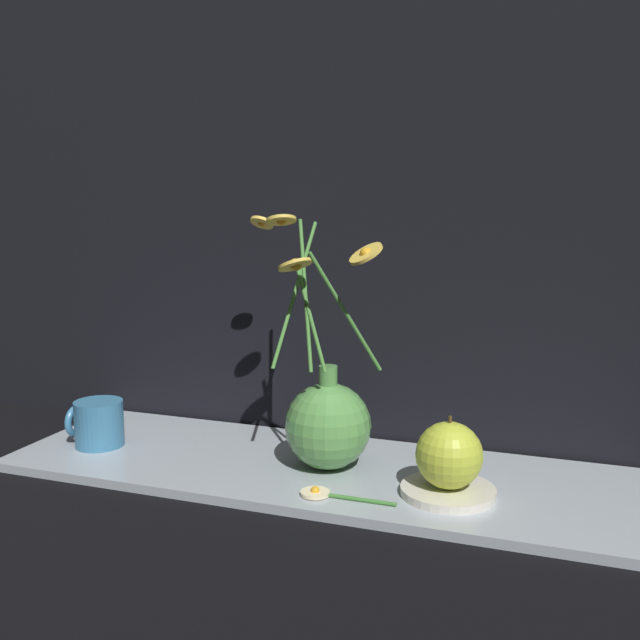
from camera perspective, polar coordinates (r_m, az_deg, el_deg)
ground_plane at (r=0.98m, az=-0.27°, el=-12.25°), size 6.00×6.00×0.00m
shelf at (r=0.98m, az=-0.27°, el=-11.92°), size 0.85×0.27×0.01m
backdrop_wall at (r=1.07m, az=2.59°, el=19.48°), size 1.35×0.02×1.10m
vase_with_flowers at (r=0.95m, az=0.62°, el=-7.99°), size 0.22×0.16×0.33m
yellow_mug at (r=1.09m, az=-17.36°, el=-7.89°), size 0.08×0.07×0.07m
saucer_plate at (r=0.90m, az=10.20°, el=-13.33°), size 0.11×0.11×0.01m
orange_fruit at (r=0.88m, az=10.29°, el=-10.59°), size 0.08×0.08×0.09m
loose_daisy at (r=0.88m, az=0.49°, el=-13.76°), size 0.12×0.04×0.01m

